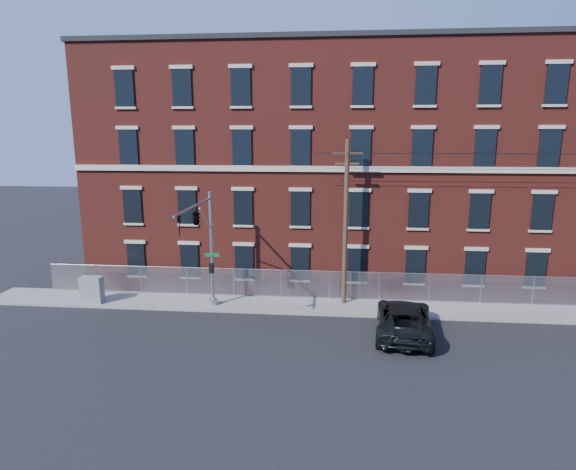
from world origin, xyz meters
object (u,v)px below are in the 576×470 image
(traffic_signal_mast, at_px, (200,228))
(utility_pole_near, at_px, (346,220))
(pickup_truck, at_px, (404,319))
(utility_cabinet, at_px, (92,290))

(traffic_signal_mast, relative_size, utility_pole_near, 0.70)
(traffic_signal_mast, bearing_deg, utility_pole_near, 23.14)
(pickup_truck, bearing_deg, utility_pole_near, -47.20)
(traffic_signal_mast, xyz_separation_m, utility_cabinet, (-7.62, 2.02, -4.44))
(utility_pole_near, bearing_deg, utility_cabinet, -174.88)
(utility_pole_near, height_order, pickup_truck, utility_pole_near)
(utility_pole_near, bearing_deg, traffic_signal_mast, -156.86)
(utility_pole_near, distance_m, pickup_truck, 6.86)
(utility_cabinet, bearing_deg, traffic_signal_mast, -14.93)
(utility_pole_near, distance_m, utility_cabinet, 16.28)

